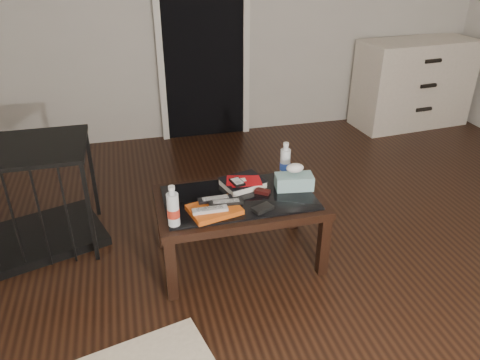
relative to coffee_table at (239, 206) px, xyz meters
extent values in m
plane|color=black|center=(0.58, -0.33, -0.40)|extent=(5.00, 5.00, 0.00)
cube|color=black|center=(0.18, 2.14, 0.60)|extent=(0.80, 0.05, 2.00)
cube|color=silver|center=(-0.24, 2.11, 0.60)|extent=(0.06, 0.04, 2.04)
cube|color=silver|center=(0.60, 2.11, 0.60)|extent=(0.06, 0.04, 2.04)
cube|color=black|center=(-0.46, -0.26, -0.20)|extent=(0.06, 0.06, 0.40)
cube|color=black|center=(0.46, -0.26, -0.20)|extent=(0.06, 0.06, 0.40)
cube|color=black|center=(-0.46, 0.26, -0.20)|extent=(0.06, 0.06, 0.40)
cube|color=black|center=(0.46, 0.26, -0.20)|extent=(0.06, 0.06, 0.40)
cube|color=black|center=(0.00, 0.00, 0.03)|extent=(1.00, 0.60, 0.05)
cube|color=black|center=(0.00, 0.00, 0.06)|extent=(0.90, 0.50, 0.01)
cube|color=silver|center=(2.38, 1.90, 0.05)|extent=(1.24, 0.60, 0.90)
cylinder|color=black|center=(2.38, 1.64, -0.15)|extent=(0.18, 0.06, 0.04)
cylinder|color=black|center=(2.38, 1.64, 0.10)|extent=(0.18, 0.06, 0.04)
cylinder|color=black|center=(2.38, 1.64, 0.35)|extent=(0.18, 0.06, 0.04)
cube|color=black|center=(-1.32, 0.50, -0.37)|extent=(1.04, 0.85, 0.06)
cube|color=black|center=(-1.32, 0.50, 0.30)|extent=(1.04, 0.85, 0.02)
cube|color=black|center=(-0.89, 0.22, -0.05)|extent=(0.03, 0.03, 0.70)
cube|color=black|center=(-0.89, 0.78, -0.05)|extent=(0.03, 0.03, 0.70)
cube|color=#C04D12|center=(-0.18, -0.13, 0.08)|extent=(0.32, 0.27, 0.03)
cube|color=#BABABF|center=(-0.21, -0.17, 0.11)|extent=(0.20, 0.05, 0.02)
cube|color=black|center=(-0.10, -0.11, 0.11)|extent=(0.20, 0.06, 0.02)
cube|color=black|center=(-0.16, -0.06, 0.11)|extent=(0.20, 0.05, 0.02)
cube|color=black|center=(0.06, 0.13, 0.09)|extent=(0.29, 0.26, 0.05)
cube|color=#B00B11|center=(0.05, 0.11, 0.11)|extent=(0.22, 0.18, 0.01)
cube|color=black|center=(0.01, 0.08, 0.12)|extent=(0.09, 0.12, 0.02)
cube|color=black|center=(0.15, 0.01, 0.08)|extent=(0.10, 0.09, 0.02)
cube|color=black|center=(0.10, -0.18, 0.07)|extent=(0.14, 0.11, 0.02)
cylinder|color=silver|center=(-0.42, -0.20, 0.18)|extent=(0.07, 0.07, 0.24)
cylinder|color=white|center=(0.35, 0.19, 0.18)|extent=(0.08, 0.08, 0.24)
cube|color=#226E7D|center=(0.36, 0.02, 0.11)|extent=(0.24, 0.15, 0.09)
camera|label=1|loc=(-0.59, -2.37, 1.48)|focal=35.00mm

